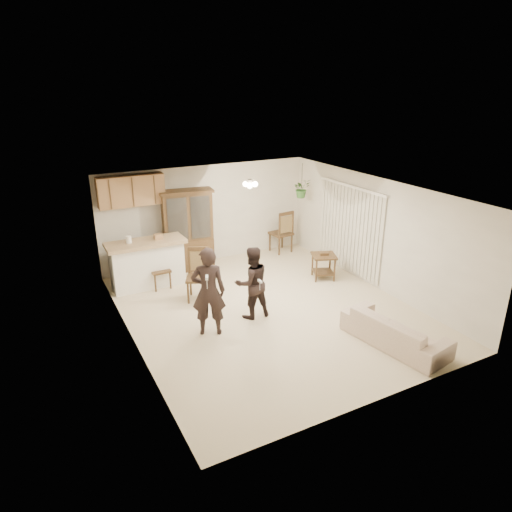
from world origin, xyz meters
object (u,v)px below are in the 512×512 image
child (252,286)px  chair_hutch_left (199,286)px  side_table (323,266)px  chair_bar (160,276)px  sofa (395,326)px  adult (208,289)px  china_hutch (188,231)px  chair_hutch_right (281,240)px

child → chair_hutch_left: (-0.66, 1.22, -0.36)m
child → side_table: child is taller
child → chair_bar: size_ratio=1.41×
side_table → child: bearing=-159.3°
sofa → chair_bar: 5.26m
adult → side_table: bearing=-137.9°
adult → chair_bar: (-0.22, 2.41, -0.63)m
side_table → chair_hutch_left: 3.06m
chair_bar → chair_hutch_left: (0.56, -0.98, 0.05)m
china_hutch → side_table: china_hutch is taller
china_hutch → side_table: (2.62, -2.05, -0.69)m
child → china_hutch: china_hutch is taller
china_hutch → chair_hutch_right: bearing=8.4°
adult → china_hutch: 3.26m
sofa → chair_hutch_left: (-2.43, 3.34, -0.05)m
child → chair_hutch_left: 1.43m
chair_hutch_left → chair_hutch_right: bearing=56.9°
side_table → chair_bar: size_ratio=0.74×
chair_hutch_left → adult: bearing=-76.1°
child → sofa: bearing=130.7°
child → chair_hutch_right: size_ratio=1.14×
sofa → chair_hutch_left: bearing=26.6°
child → chair_hutch_right: (2.44, 2.98, -0.34)m
china_hutch → adult: bearing=-95.6°
china_hutch → chair_hutch_right: china_hutch is taller
chair_hutch_right → chair_bar: bearing=5.7°
child → chair_hutch_left: size_ratio=1.19×
sofa → chair_hutch_right: size_ratio=1.59×
sofa → chair_hutch_left: size_ratio=1.66×
chair_bar → child: bearing=-63.0°
sofa → chair_hutch_left: 4.13m
adult → chair_bar: size_ratio=1.88×
child → chair_hutch_right: 3.87m
china_hutch → chair_hutch_left: 1.91m
china_hutch → side_table: bearing=-30.2°
sofa → adult: bearing=45.9°
chair_hutch_left → chair_hutch_right: (3.09, 1.77, 0.01)m
chair_bar → chair_hutch_left: bearing=-62.2°
chair_hutch_left → chair_hutch_right: 3.56m
china_hutch → chair_hutch_left: size_ratio=1.79×
sofa → china_hutch: 5.50m
adult → chair_hutch_right: adult is taller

